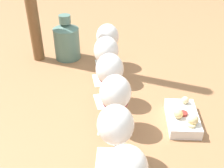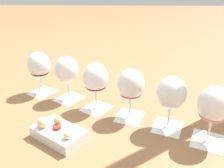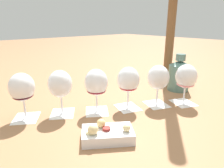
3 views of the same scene
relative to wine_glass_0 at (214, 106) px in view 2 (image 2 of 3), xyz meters
name	(u,v)px [view 2 (image 2 of 3)]	position (x,y,z in m)	size (l,w,h in m)	color
ground_plane	(112,112)	(0.30, -0.16, -0.12)	(8.00, 8.00, 0.00)	#936642
tasting_card_0	(207,141)	(0.00, 0.00, -0.12)	(0.13, 0.14, 0.00)	white
tasting_card_1	(168,127)	(0.11, -0.07, -0.12)	(0.13, 0.13, 0.00)	white
tasting_card_2	(130,117)	(0.24, -0.13, -0.12)	(0.12, 0.13, 0.00)	white
tasting_card_3	(96,108)	(0.37, -0.19, -0.12)	(0.14, 0.14, 0.00)	white
tasting_card_4	(69,99)	(0.49, -0.27, -0.12)	(0.14, 0.14, 0.00)	white
tasting_card_5	(43,92)	(0.62, -0.32, -0.12)	(0.14, 0.14, 0.00)	white
wine_glass_0	(214,106)	(0.00, 0.00, 0.00)	(0.10, 0.10, 0.18)	white
wine_glass_1	(171,95)	(0.11, -0.07, 0.00)	(0.10, 0.10, 0.18)	white
wine_glass_2	(131,86)	(0.24, -0.13, 0.00)	(0.10, 0.10, 0.18)	white
wine_glass_3	(95,79)	(0.37, -0.19, 0.00)	(0.10, 0.10, 0.18)	white
wine_glass_4	(67,72)	(0.49, -0.27, 0.00)	(0.10, 0.10, 0.18)	white
wine_glass_5	(39,67)	(0.62, -0.32, 0.00)	(0.10, 0.10, 0.18)	white
snack_dish	(58,132)	(0.47, 0.00, -0.10)	(0.19, 0.17, 0.07)	silver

